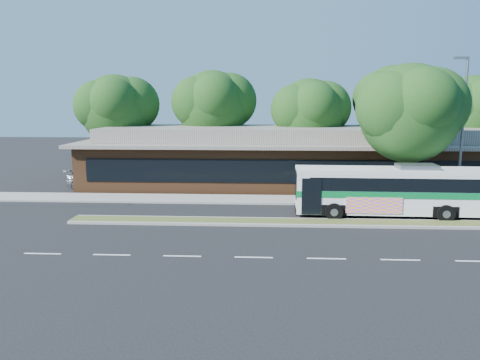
# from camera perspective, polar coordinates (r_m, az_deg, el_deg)

# --- Properties ---
(ground) EXTENTS (120.00, 120.00, 0.00)m
(ground) POSITION_cam_1_polar(r_m,az_deg,el_deg) (24.61, 9.00, -5.65)
(ground) COLOR black
(ground) RESTS_ON ground
(median_strip) EXTENTS (26.00, 1.10, 0.15)m
(median_strip) POSITION_cam_1_polar(r_m,az_deg,el_deg) (25.17, 8.87, -5.13)
(median_strip) COLOR #494E21
(median_strip) RESTS_ON ground
(sidewalk) EXTENTS (44.00, 2.60, 0.12)m
(sidewalk) POSITION_cam_1_polar(r_m,az_deg,el_deg) (30.79, 7.80, -2.43)
(sidewalk) COLOR gray
(sidewalk) RESTS_ON ground
(parking_lot) EXTENTS (14.00, 12.00, 0.01)m
(parking_lot) POSITION_cam_1_polar(r_m,az_deg,el_deg) (37.54, -21.26, -0.93)
(parking_lot) COLOR black
(parking_lot) RESTS_ON ground
(plaza_building) EXTENTS (33.20, 11.20, 4.45)m
(plaza_building) POSITION_cam_1_polar(r_m,az_deg,el_deg) (36.95, 7.04, 2.83)
(plaza_building) COLOR brown
(plaza_building) RESTS_ON ground
(lamp_post) EXTENTS (0.93, 0.18, 9.07)m
(lamp_post) POSITION_cam_1_polar(r_m,az_deg,el_deg) (32.05, 25.46, 5.95)
(lamp_post) COLOR slate
(lamp_post) RESTS_ON ground
(tree_bg_a) EXTENTS (6.47, 5.80, 8.63)m
(tree_bg_a) POSITION_cam_1_polar(r_m,az_deg,el_deg) (40.58, -14.31, 8.50)
(tree_bg_a) COLOR black
(tree_bg_a) RESTS_ON ground
(tree_bg_b) EXTENTS (6.69, 6.00, 9.00)m
(tree_bg_b) POSITION_cam_1_polar(r_m,az_deg,el_deg) (39.97, -2.71, 9.16)
(tree_bg_b) COLOR black
(tree_bg_b) RESTS_ON ground
(tree_bg_c) EXTENTS (6.24, 5.60, 8.26)m
(tree_bg_c) POSITION_cam_1_polar(r_m,az_deg,el_deg) (38.97, 9.01, 8.24)
(tree_bg_c) COLOR black
(tree_bg_c) RESTS_ON ground
(tree_bg_d) EXTENTS (6.91, 6.20, 9.37)m
(tree_bg_d) POSITION_cam_1_polar(r_m,az_deg,el_deg) (41.27, 18.79, 9.06)
(tree_bg_d) COLOR black
(tree_bg_d) RESTS_ON ground
(tree_bg_e) EXTENTS (6.47, 5.80, 8.50)m
(tree_bg_e) POSITION_cam_1_polar(r_m,az_deg,el_deg) (42.33, 26.98, 7.62)
(tree_bg_e) COLOR black
(tree_bg_e) RESTS_ON ground
(transit_bus) EXTENTS (10.70, 2.67, 2.99)m
(transit_bus) POSITION_cam_1_polar(r_m,az_deg,el_deg) (27.39, 18.06, -0.89)
(transit_bus) COLOR white
(transit_bus) RESTS_ON ground
(sedan) EXTENTS (5.56, 3.08, 1.52)m
(sedan) POSITION_cam_1_polar(r_m,az_deg,el_deg) (35.88, -16.48, 0.10)
(sedan) COLOR #9D9FA3
(sedan) RESTS_ON ground
(sidewalk_tree) EXTENTS (6.63, 5.95, 8.68)m
(sidewalk_tree) POSITION_cam_1_polar(r_m,az_deg,el_deg) (30.47, 20.68, 7.89)
(sidewalk_tree) COLOR black
(sidewalk_tree) RESTS_ON ground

